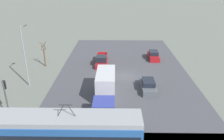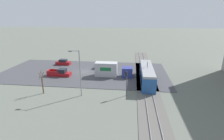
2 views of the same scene
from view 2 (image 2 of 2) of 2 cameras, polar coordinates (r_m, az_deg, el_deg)
name	(u,v)px [view 2 (image 2 of 2)]	position (r m, az deg, el deg)	size (l,w,h in m)	color
ground_plane	(84,72)	(46.41, -9.14, -0.63)	(320.00, 320.00, 0.00)	#60665B
road_surface	(84,72)	(46.40, -9.14, -0.58)	(20.78, 42.72, 0.08)	#424247
rail_bed	(145,74)	(44.83, 10.66, -1.31)	(52.80, 4.40, 0.22)	#5B5954
light_rail_tram	(147,75)	(39.16, 11.28, -1.54)	(12.86, 2.73, 4.57)	#235193
box_truck	(111,70)	(42.10, -0.24, 0.03)	(2.35, 8.96, 3.38)	navy
pickup_truck	(60,73)	(44.51, -16.71, -0.96)	(1.91, 5.61, 1.78)	maroon
sedan_car_0	(103,67)	(48.23, -3.06, 1.13)	(1.87, 4.59, 1.46)	#4C5156
sedan_car_1	(63,62)	(54.11, -15.63, 2.39)	(1.78, 4.21, 1.59)	maroon
traffic_light_pole	(126,80)	(31.73, 4.69, -3.33)	(0.28, 0.47, 4.70)	#47474C
street_tree	(42,83)	(35.45, -21.77, -4.09)	(1.06, 0.88, 4.48)	brown
street_lamp_near_crossing	(79,71)	(31.57, -10.73, -0.16)	(0.36, 1.95, 8.55)	gray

